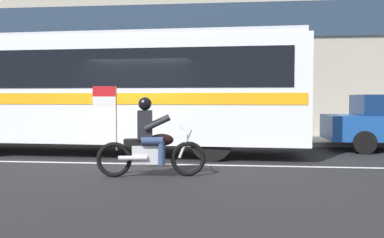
% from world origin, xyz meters
% --- Properties ---
extents(ground_plane, '(60.00, 60.00, 0.00)m').
position_xyz_m(ground_plane, '(0.00, 0.00, 0.00)').
color(ground_plane, black).
extents(sidewalk_curb, '(28.00, 3.80, 0.15)m').
position_xyz_m(sidewalk_curb, '(0.00, 5.10, 0.07)').
color(sidewalk_curb, '#A39E93').
rests_on(sidewalk_curb, ground_plane).
extents(lane_center_stripe, '(26.60, 0.14, 0.01)m').
position_xyz_m(lane_center_stripe, '(0.00, -0.60, 0.00)').
color(lane_center_stripe, silver).
rests_on(lane_center_stripe, ground_plane).
extents(transit_bus, '(10.77, 3.02, 3.22)m').
position_xyz_m(transit_bus, '(-1.09, 1.19, 1.88)').
color(transit_bus, silver).
rests_on(transit_bus, ground_plane).
extents(motorcycle_with_rider, '(2.17, 0.74, 1.78)m').
position_xyz_m(motorcycle_with_rider, '(0.76, -2.11, 0.67)').
color(motorcycle_with_rider, black).
rests_on(motorcycle_with_rider, ground_plane).
extents(fire_hydrant, '(0.22, 0.30, 0.75)m').
position_xyz_m(fire_hydrant, '(-4.29, 4.23, 0.52)').
color(fire_hydrant, gold).
rests_on(fire_hydrant, sidewalk_curb).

